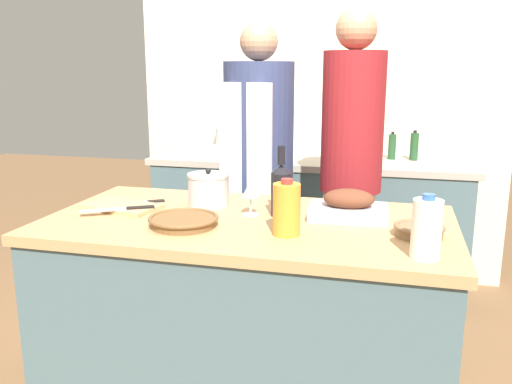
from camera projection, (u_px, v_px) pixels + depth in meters
The scene contains 20 objects.
kitchen_island at pixel (248, 325), 2.19m from camera, with size 1.56×0.83×0.89m.
back_counter at pixel (308, 223), 3.64m from camera, with size 2.06×0.60×0.89m.
back_wall at pixel (319, 95), 3.78m from camera, with size 2.56×0.10×2.55m.
roasting_pan at pixel (348, 207), 2.10m from camera, with size 0.31×0.23×0.11m.
wicker_basket at pixel (183, 221), 1.99m from camera, with size 0.26×0.26×0.04m.
cutting_board at pixel (122, 207), 2.24m from camera, with size 0.34×0.24×0.02m.
stock_pot at pixel (209, 189), 2.29m from camera, with size 0.18×0.18×0.16m.
mixing_bowl at pixel (419, 230), 1.87m from camera, with size 0.17×0.17×0.04m.
juice_jug at pixel (287, 209), 1.87m from camera, with size 0.10×0.10×0.20m.
milk_jug at pixel (427, 229), 1.64m from camera, with size 0.09×0.09×0.20m.
wine_bottle_green at pixel (281, 189), 2.11m from camera, with size 0.08×0.08×0.28m.
wine_glass_left at pixel (251, 190), 2.12m from camera, with size 0.07×0.07×0.14m.
knife_chef at pixel (120, 209), 2.16m from camera, with size 0.27×0.17×0.01m.
knife_paring at pixel (144, 202), 2.34m from camera, with size 0.18×0.13×0.01m.
stand_mixer at pixel (228, 132), 3.71m from camera, with size 0.18×0.14×0.35m.
condiment_bottle_tall at pixel (268, 147), 3.58m from camera, with size 0.06×0.06×0.14m.
condiment_bottle_short at pixel (414, 146), 3.44m from camera, with size 0.05×0.05×0.19m.
condiment_bottle_extra at pixel (392, 147), 3.48m from camera, with size 0.05×0.05×0.18m.
person_cook_aproned at pixel (258, 168), 2.92m from camera, with size 0.37×0.39×1.69m.
person_cook_guest at pixel (351, 164), 2.78m from camera, with size 0.31×0.31×1.75m.
Camera 1 is at (0.53, -1.94, 1.47)m, focal length 38.00 mm.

